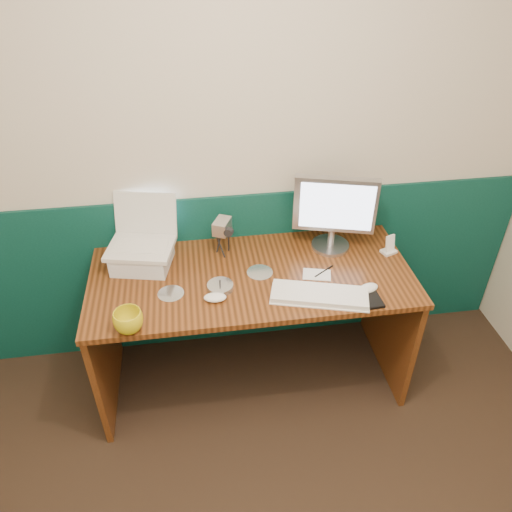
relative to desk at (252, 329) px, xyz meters
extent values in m
cube|color=beige|center=(-0.14, 0.37, 0.88)|extent=(3.50, 0.04, 2.50)
cube|color=#07312D|center=(-0.14, 0.36, 0.12)|extent=(3.48, 0.02, 1.00)
cube|color=#3A1D0A|center=(0.00, 0.00, 0.00)|extent=(1.60, 0.70, 0.75)
cube|color=silver|center=(-0.53, 0.16, 0.42)|extent=(0.32, 0.29, 0.10)
cube|color=white|center=(0.29, -0.22, 0.39)|extent=(0.47, 0.26, 0.03)
ellipsoid|color=white|center=(0.53, -0.21, 0.39)|extent=(0.12, 0.09, 0.03)
ellipsoid|color=white|center=(-0.19, -0.17, 0.39)|extent=(0.11, 0.07, 0.04)
imported|color=gold|center=(-0.57, -0.31, 0.43)|extent=(0.15, 0.15, 0.10)
cylinder|color=#B2BAC3|center=(-0.16, -0.09, 0.39)|extent=(0.12, 0.12, 0.03)
cylinder|color=#B0B9C0|center=(-0.40, -0.09, 0.38)|extent=(0.13, 0.13, 0.00)
cylinder|color=silver|center=(0.04, 0.01, 0.38)|extent=(0.13, 0.13, 0.00)
cylinder|color=black|center=(0.36, -0.03, 0.38)|extent=(0.11, 0.08, 0.01)
cube|color=silver|center=(0.32, -0.05, 0.38)|extent=(0.16, 0.12, 0.00)
cube|color=white|center=(0.74, 0.08, 0.38)|extent=(0.09, 0.08, 0.01)
cube|color=white|center=(0.74, 0.08, 0.43)|extent=(0.06, 0.04, 0.09)
cube|color=black|center=(0.53, -0.27, 0.38)|extent=(0.08, 0.13, 0.01)
camera|label=1|loc=(-0.26, -1.94, 1.90)|focal=35.00mm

